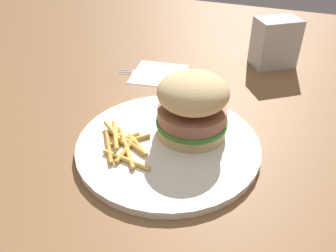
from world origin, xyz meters
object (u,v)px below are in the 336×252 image
Objects in this scene: sandwich at (193,105)px; fries_pile at (124,144)px; fork at (158,72)px; plate at (168,145)px; napkin_dispenser at (275,43)px; napkin at (159,74)px.

sandwich is 1.03× the size of fries_pile.
plate is at bearing 24.90° from fork.
plate is 0.07m from sandwich.
plate is 2.70× the size of napkin_dispenser.
fries_pile is 0.64× the size of fork.
napkin_dispenser is (-0.36, 0.12, 0.05)m from plate.
fries_pile is at bearing 10.19° from fork.
plate is 2.57× the size of napkin.
sandwich reaches higher than napkin.
plate reaches higher than fork.
fries_pile is 1.00× the size of napkin.
fork is at bearing -76.27° from napkin.
plate is 0.38m from napkin_dispenser.
sandwich is 1.02× the size of napkin.
sandwich reaches higher than fries_pile.
fork is at bearing -145.41° from sandwich.
sandwich reaches higher than fork.
napkin_dispenser is (-0.13, 0.22, 0.05)m from napkin.
fries_pile is (0.03, -0.06, 0.01)m from plate.
sandwich is at bearing 144.59° from plate.
napkin_dispenser reaches higher than plate.
sandwich is at bearing 34.22° from napkin.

